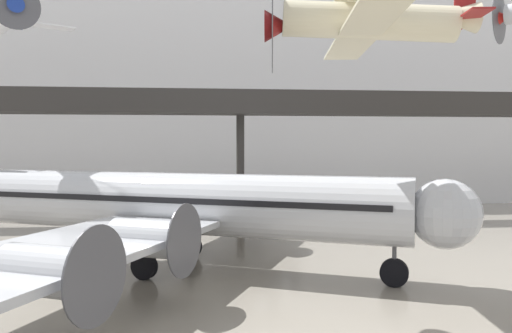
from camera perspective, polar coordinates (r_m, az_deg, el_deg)
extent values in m
cube|color=white|center=(55.41, -2.62, 9.47)|extent=(140.00, 3.00, 26.69)
cube|color=#2D2B28|center=(42.86, -1.72, 6.56)|extent=(110.00, 3.20, 0.90)
cube|color=#2D2B28|center=(41.42, -1.57, 8.10)|extent=(110.00, 0.12, 1.10)
cylinder|color=#2D2B28|center=(43.74, -1.80, -0.12)|extent=(0.70, 0.70, 9.17)
cylinder|color=#B7BABF|center=(27.03, -10.45, -4.08)|extent=(24.55, 13.33, 3.19)
sphere|color=#B7BABF|center=(23.73, 20.83, -5.08)|extent=(3.13, 3.13, 3.13)
cube|color=black|center=(27.00, -10.45, -3.40)|extent=(22.96, 12.66, 0.29)
cube|color=#B7BABF|center=(35.59, -1.56, -3.67)|extent=(12.07, 17.29, 0.28)
cube|color=#B7BABF|center=(18.71, -22.70, -9.31)|extent=(12.07, 17.29, 0.28)
cylinder|color=#B7BABF|center=(31.63, -0.75, -4.33)|extent=(3.33, 2.61, 1.53)
cylinder|color=#4C4C51|center=(31.14, 2.09, -4.43)|extent=(1.25, 2.68, 2.91)
cylinder|color=#B7BABF|center=(36.88, 2.08, -3.38)|extent=(3.33, 2.61, 1.53)
cylinder|color=#4C4C51|center=(36.46, 4.54, -3.45)|extent=(1.25, 2.68, 2.91)
cylinder|color=#B7BABF|center=(20.53, -12.23, -8.01)|extent=(3.33, 2.61, 1.53)
cylinder|color=#4C4C51|center=(19.76, -8.12, -8.39)|extent=(1.25, 2.68, 2.91)
cylinder|color=#B7BABF|center=(16.12, -22.51, -11.00)|extent=(3.33, 2.61, 1.53)
cylinder|color=#4C4C51|center=(15.12, -17.74, -11.81)|extent=(1.25, 2.68, 2.91)
cylinder|color=#4C4C51|center=(24.11, 15.53, -10.21)|extent=(0.20, 0.20, 1.21)
cylinder|color=black|center=(24.25, 15.51, -11.61)|extent=(1.34, 0.88, 1.30)
cylinder|color=#4C4C51|center=(29.46, -7.49, -7.86)|extent=(0.20, 0.20, 1.21)
cylinder|color=black|center=(29.57, -7.48, -9.02)|extent=(1.34, 0.88, 1.30)
cylinder|color=#4C4C51|center=(25.05, -12.67, -9.71)|extent=(0.20, 0.20, 1.21)
cylinder|color=black|center=(25.19, -12.66, -11.06)|extent=(1.34, 0.88, 1.30)
cylinder|color=silver|center=(34.31, -26.56, 15.05)|extent=(3.31, 4.85, 1.12)
cone|color=navy|center=(31.82, -25.87, 16.19)|extent=(1.21, 1.17, 0.92)
cylinder|color=#4C4C51|center=(31.65, -25.82, 16.28)|extent=(2.36, 1.33, 2.67)
cone|color=silver|center=(36.63, -27.11, 14.13)|extent=(1.42, 1.60, 0.90)
cube|color=silver|center=(33.95, -26.48, 14.66)|extent=(7.14, 4.69, 0.10)
cube|color=navy|center=(37.07, -27.19, 15.04)|extent=(0.35, 0.56, 1.23)
cube|color=navy|center=(36.94, -27.18, 14.11)|extent=(2.63, 1.82, 0.06)
cylinder|color=beige|center=(19.67, 12.78, 15.87)|extent=(6.54, 2.16, 1.60)
cone|color=maroon|center=(19.31, 2.61, 15.73)|extent=(1.21, 1.32, 1.19)
cylinder|color=#4C4C51|center=(19.31, 1.89, 15.70)|extent=(0.50, 3.41, 3.43)
cone|color=beige|center=(20.50, 21.68, 15.60)|extent=(1.89, 1.35, 1.20)
cube|color=beige|center=(19.49, 11.61, 14.42)|extent=(2.82, 9.76, 0.10)
cube|color=maroon|center=(20.60, 22.72, 15.13)|extent=(1.23, 3.51, 0.06)
cone|color=red|center=(37.00, 26.40, 14.99)|extent=(1.52, 1.52, 1.14)
cylinder|color=#4C4C51|center=(37.05, 26.05, 14.97)|extent=(2.37, 2.33, 3.29)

